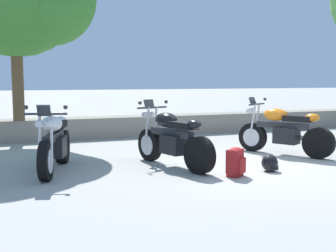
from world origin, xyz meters
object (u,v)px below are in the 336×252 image
(motorcycle_white_near_left, at_px, (54,143))
(motorcycle_orange_far_right, at_px, (283,131))
(rider_backpack, at_px, (236,161))
(motorcycle_black_centre, at_px, (172,140))
(rider_helmet, at_px, (270,163))

(motorcycle_white_near_left, xyz_separation_m, motorcycle_orange_far_right, (4.61, -0.03, 0.00))
(rider_backpack, bearing_deg, motorcycle_orange_far_right, 35.89)
(motorcycle_white_near_left, distance_m, motorcycle_orange_far_right, 4.61)
(motorcycle_black_centre, relative_size, rider_helmet, 7.23)
(motorcycle_black_centre, bearing_deg, motorcycle_white_near_left, 170.67)
(motorcycle_black_centre, xyz_separation_m, motorcycle_orange_far_right, (2.60, 0.30, 0.00))
(motorcycle_orange_far_right, distance_m, rider_backpack, 2.39)
(rider_backpack, xyz_separation_m, rider_helmet, (0.74, 0.12, -0.11))
(motorcycle_white_near_left, height_order, rider_backpack, motorcycle_white_near_left)
(motorcycle_black_centre, height_order, motorcycle_orange_far_right, same)
(rider_helmet, bearing_deg, motorcycle_orange_far_right, 47.00)
(motorcycle_orange_far_right, bearing_deg, motorcycle_black_centre, -173.36)
(rider_helmet, bearing_deg, rider_backpack, -170.51)
(motorcycle_orange_far_right, xyz_separation_m, rider_helmet, (-1.19, -1.27, -0.35))
(motorcycle_white_near_left, bearing_deg, motorcycle_orange_far_right, -0.35)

